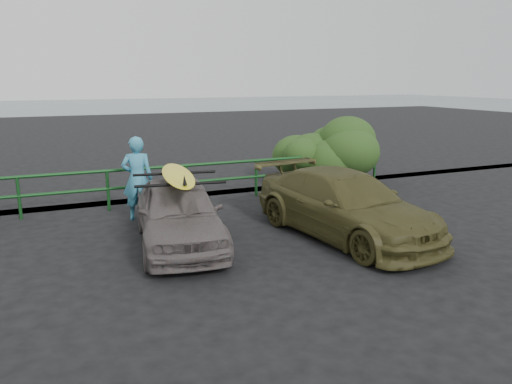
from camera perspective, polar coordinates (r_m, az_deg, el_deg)
ground at (r=8.51m, az=-5.19°, el=-9.41°), size 80.00×80.00×0.00m
ocean at (r=67.62m, az=-21.64°, el=9.24°), size 200.00×200.00×0.00m
guardrail at (r=13.01m, az=-12.19°, el=0.60°), size 14.00×0.08×1.04m
shrub_right at (r=15.12m, az=6.25°, el=4.57°), size 3.20×2.40×2.12m
sedan at (r=9.83m, az=-8.80°, el=-2.38°), size 2.11×4.04×1.31m
olive_vehicle at (r=10.44m, az=10.15°, el=-1.45°), size 2.51×4.85×1.34m
man at (r=11.76m, az=-13.40°, el=1.51°), size 0.81×0.64×1.95m
roof_rack at (r=9.68m, az=-8.93°, el=1.54°), size 1.81×1.39×0.06m
surfboard at (r=9.67m, az=-8.95°, el=1.93°), size 0.96×2.76×0.08m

